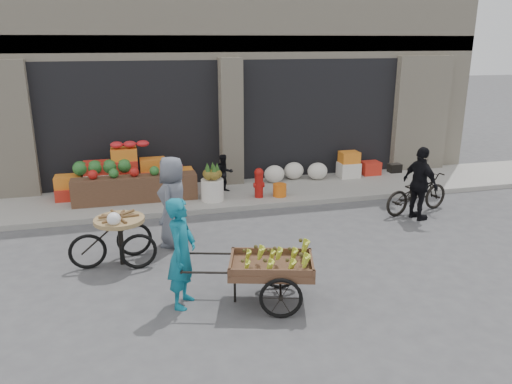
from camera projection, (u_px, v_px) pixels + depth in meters
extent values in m
plane|color=#424244|center=(293.00, 266.00, 8.49)|extent=(80.00, 80.00, 0.00)
cube|color=gray|center=(239.00, 194.00, 12.27)|extent=(18.00, 2.20, 0.12)
cube|color=beige|center=(208.00, 46.00, 15.06)|extent=(14.00, 6.00, 7.00)
cube|color=gray|center=(227.00, 44.00, 12.39)|extent=(14.00, 0.30, 0.40)
cube|color=black|center=(130.00, 121.00, 12.96)|extent=(4.40, 1.60, 3.10)
cube|color=black|center=(309.00, 114.00, 14.15)|extent=(4.40, 1.60, 3.10)
cube|color=beige|center=(230.00, 122.00, 12.77)|extent=(0.55, 0.80, 3.22)
cube|color=brown|center=(135.00, 189.00, 11.43)|extent=(2.80, 0.45, 0.60)
sphere|color=#1E5923|center=(103.00, 167.00, 11.59)|extent=(0.34, 0.34, 0.34)
cylinder|color=silver|center=(212.00, 190.00, 11.53)|extent=(0.52, 0.52, 0.50)
cylinder|color=#A5140F|center=(259.00, 186.00, 11.74)|extent=(0.20, 0.20, 0.56)
sphere|color=#A5140F|center=(259.00, 173.00, 11.65)|extent=(0.22, 0.22, 0.22)
cylinder|color=orange|center=(280.00, 190.00, 11.86)|extent=(0.32, 0.32, 0.30)
ellipsoid|color=silver|center=(296.00, 173.00, 13.15)|extent=(1.70, 0.60, 0.44)
imported|color=black|center=(224.00, 173.00, 12.12)|extent=(0.51, 0.43, 0.93)
cube|color=brown|center=(271.00, 268.00, 7.17)|extent=(1.38, 1.09, 0.11)
torus|color=black|center=(281.00, 298.00, 6.83)|extent=(0.60, 0.22, 0.61)
torus|color=black|center=(280.00, 271.00, 7.65)|extent=(0.60, 0.22, 0.61)
cylinder|color=black|center=(235.00, 286.00, 7.28)|extent=(0.04, 0.04, 0.50)
imported|color=#10687F|center=(182.00, 253.00, 7.05)|extent=(0.61, 0.70, 1.63)
cylinder|color=#9E7F51|center=(119.00, 220.00, 8.36)|extent=(0.92, 0.92, 0.07)
cube|color=black|center=(121.00, 242.00, 8.48)|extent=(0.09, 0.09, 0.80)
torus|color=black|center=(139.00, 251.00, 8.33)|extent=(0.62, 0.12, 0.62)
torus|color=black|center=(134.00, 239.00, 8.84)|extent=(0.62, 0.12, 0.62)
torus|color=black|center=(88.00, 252.00, 8.32)|extent=(0.62, 0.12, 0.62)
imported|color=slate|center=(173.00, 202.00, 9.16)|extent=(0.83, 0.98, 1.69)
imported|color=black|center=(417.00, 193.00, 11.03)|extent=(1.81, 0.97, 0.90)
imported|color=black|center=(420.00, 184.00, 10.51)|extent=(0.58, 0.99, 1.58)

